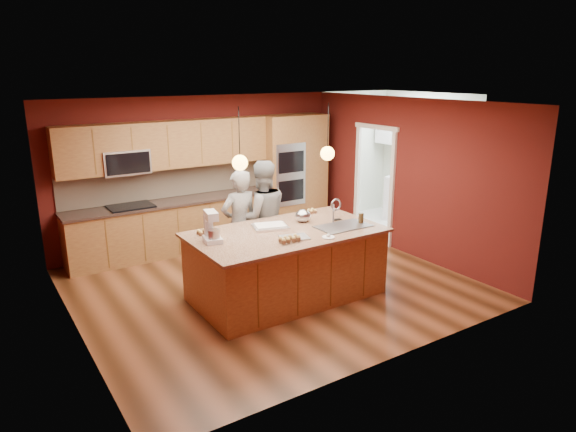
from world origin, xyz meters
TOP-DOWN VIEW (x-y plane):
  - floor at (0.00, 0.00)m, footprint 5.50×5.50m
  - ceiling at (0.00, 0.00)m, footprint 5.50×5.50m
  - wall_back at (0.00, 2.50)m, footprint 5.50×0.00m
  - wall_front at (0.00, -2.50)m, footprint 5.50×0.00m
  - wall_left at (-2.75, 0.00)m, footprint 0.00×5.00m
  - wall_right at (2.75, 0.00)m, footprint 0.00×5.00m
  - cabinet_run at (-0.68, 2.25)m, footprint 3.74×0.64m
  - oven_column at (1.85, 2.19)m, footprint 1.30×0.62m
  - doorway_trim at (2.73, 0.80)m, footprint 0.08×1.11m
  - laundry_room at (4.35, 1.20)m, footprint 2.60×2.70m
  - pendant_left at (-0.71, -0.45)m, footprint 0.20×0.20m
  - pendant_right at (0.68, -0.45)m, footprint 0.20×0.20m
  - island at (-0.00, -0.45)m, footprint 2.66×1.49m
  - person_left at (-0.22, 0.55)m, footprint 0.64×0.44m
  - person_right at (0.17, 0.55)m, footprint 1.01×0.86m
  - stand_mixer at (-1.07, -0.31)m, footprint 0.27×0.33m
  - sheet_cake at (-0.13, -0.20)m, footprint 0.56×0.48m
  - cooling_rack at (-0.10, -0.78)m, footprint 0.44×0.36m
  - mixing_bowl at (0.43, -0.21)m, footprint 0.23×0.23m
  - plate at (0.29, -1.01)m, footprint 0.17×0.17m
  - tumbler at (1.10, -0.72)m, footprint 0.08×0.08m
  - phone at (0.92, -0.40)m, footprint 0.12×0.07m
  - cupcakes_left at (-1.02, 0.04)m, footprint 0.23×0.15m
  - cupcakes_rack at (-0.25, -0.89)m, footprint 0.31×0.15m
  - cupcakes_right at (0.75, 0.12)m, footprint 0.29×0.14m
  - washer at (4.18, 0.81)m, footprint 0.62×0.64m
  - dryer at (4.20, 1.48)m, footprint 0.76×0.77m

SIDE VIEW (x-z plane):
  - floor at x=0.00m, z-range 0.00..0.00m
  - washer at x=4.18m, z-range 0.00..0.93m
  - dryer at x=4.20m, z-range 0.00..0.96m
  - island at x=0.00m, z-range -0.18..1.18m
  - person_left at x=-0.22m, z-range 0.00..1.70m
  - person_right at x=0.17m, z-range 0.00..1.81m
  - phone at x=0.92m, z-range 0.98..0.99m
  - cabinet_run at x=-0.68m, z-range -0.17..2.13m
  - plate at x=0.29m, z-range 0.98..0.99m
  - cooling_rack at x=-0.10m, z-range 0.98..1.00m
  - sheet_cake at x=-0.13m, z-range 0.98..1.02m
  - cupcakes_right at x=0.75m, z-range 0.98..1.04m
  - cupcakes_left at x=-1.02m, z-range 0.98..1.05m
  - cupcakes_rack at x=-0.25m, z-range 1.00..1.06m
  - doorway_trim at x=2.73m, z-range -0.05..2.15m
  - tumbler at x=1.10m, z-range 0.98..1.13m
  - mixing_bowl at x=0.43m, z-range 0.97..1.17m
  - oven_column at x=1.85m, z-range 0.00..2.30m
  - stand_mixer at x=-1.07m, z-range 0.95..1.36m
  - wall_back at x=0.00m, z-range -1.40..4.10m
  - wall_front at x=0.00m, z-range -1.40..4.10m
  - wall_left at x=-2.75m, z-range -1.15..3.85m
  - wall_right at x=2.75m, z-range -1.15..3.85m
  - laundry_room at x=4.35m, z-range 0.60..3.30m
  - pendant_left at x=-0.71m, z-range 1.60..2.40m
  - pendant_right at x=0.68m, z-range 1.60..2.40m
  - ceiling at x=0.00m, z-range 2.70..2.70m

